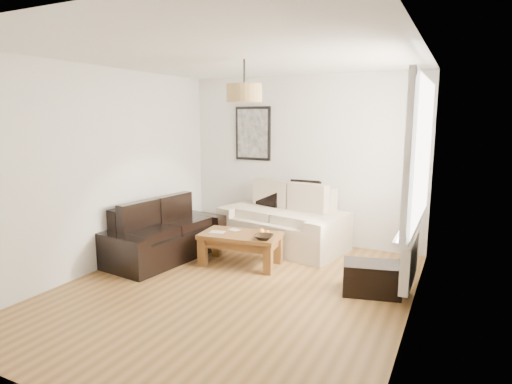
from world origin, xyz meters
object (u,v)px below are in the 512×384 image
at_px(coffee_table, 241,249).
at_px(loveseat_cream, 283,218).
at_px(ottoman, 372,278).
at_px(sofa_leather, 165,231).

bearing_deg(coffee_table, loveseat_cream, 78.21).
height_order(loveseat_cream, ottoman, loveseat_cream).
xyz_separation_m(loveseat_cream, ottoman, (1.57, -1.18, -0.28)).
relative_size(loveseat_cream, ottoman, 2.94).
xyz_separation_m(sofa_leather, ottoman, (2.88, -0.01, -0.20)).
height_order(loveseat_cream, sofa_leather, loveseat_cream).
height_order(coffee_table, ottoman, coffee_table).
xyz_separation_m(loveseat_cream, coffee_table, (-0.21, -0.99, -0.24)).
distance_m(sofa_leather, ottoman, 2.89).
bearing_deg(loveseat_cream, sofa_leather, -126.78).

